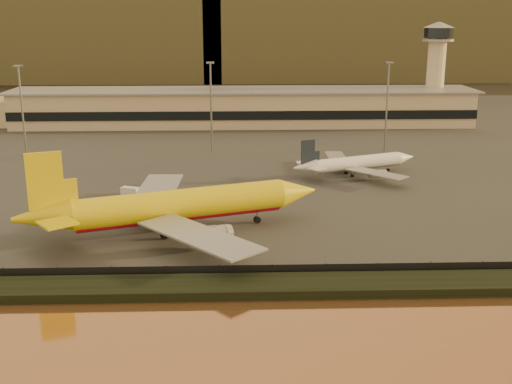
% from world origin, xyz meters
% --- Properties ---
extents(ground, '(900.00, 900.00, 0.00)m').
position_xyz_m(ground, '(0.00, 0.00, 0.00)').
color(ground, black).
rests_on(ground, ground).
extents(embankment, '(320.00, 7.00, 1.40)m').
position_xyz_m(embankment, '(0.00, -17.00, 0.70)').
color(embankment, black).
rests_on(embankment, ground).
extents(tarmac, '(320.00, 220.00, 0.20)m').
position_xyz_m(tarmac, '(0.00, 95.00, 0.10)').
color(tarmac, '#2D2D2D').
rests_on(tarmac, ground).
extents(perimeter_fence, '(300.00, 0.05, 2.20)m').
position_xyz_m(perimeter_fence, '(0.00, -13.00, 1.30)').
color(perimeter_fence, black).
rests_on(perimeter_fence, tarmac).
extents(terminal_building, '(202.00, 25.00, 12.60)m').
position_xyz_m(terminal_building, '(-14.52, 125.55, 6.25)').
color(terminal_building, tan).
rests_on(terminal_building, tarmac).
extents(control_tower, '(11.20, 11.20, 35.50)m').
position_xyz_m(control_tower, '(70.00, 131.00, 21.66)').
color(control_tower, tan).
rests_on(control_tower, tarmac).
extents(apron_light_masts, '(152.20, 12.20, 25.40)m').
position_xyz_m(apron_light_masts, '(15.00, 75.00, 15.70)').
color(apron_light_masts, slate).
rests_on(apron_light_masts, tarmac).
extents(distant_hills, '(470.00, 160.00, 70.00)m').
position_xyz_m(distant_hills, '(-20.74, 340.00, 31.39)').
color(distant_hills, brown).
rests_on(distant_hills, ground).
extents(dhl_cargo_jet, '(54.42, 51.75, 16.71)m').
position_xyz_m(dhl_cargo_jet, '(-14.18, 8.51, 5.19)').
color(dhl_cargo_jet, '#DCC10B').
rests_on(dhl_cargo_jet, tarmac).
extents(white_narrowbody_jet, '(32.93, 31.10, 9.84)m').
position_xyz_m(white_narrowbody_jet, '(26.40, 50.22, 3.14)').
color(white_narrowbody_jet, white).
rests_on(white_narrowbody_jet, tarmac).
extents(gse_vehicle_yellow, '(4.59, 2.53, 1.96)m').
position_xyz_m(gse_vehicle_yellow, '(1.52, 30.09, 1.18)').
color(gse_vehicle_yellow, '#DCC10B').
rests_on(gse_vehicle_yellow, tarmac).
extents(gse_vehicle_white, '(4.26, 3.09, 1.75)m').
position_xyz_m(gse_vehicle_white, '(-26.52, 33.96, 1.07)').
color(gse_vehicle_white, white).
rests_on(gse_vehicle_white, tarmac).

